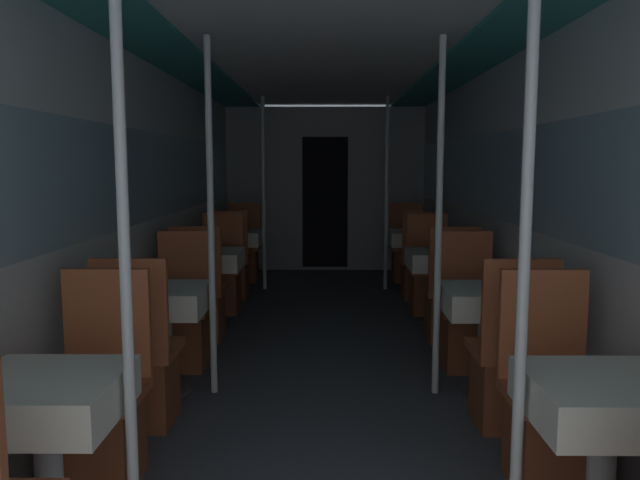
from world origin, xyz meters
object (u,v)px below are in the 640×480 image
Objects in this scene: chair_right_near_3 at (419,272)px; chair_left_near_3 at (231,272)px; chair_left_near_2 at (201,306)px; chair_left_far_1 at (183,326)px; chair_right_far_0 at (550,423)px; dining_table_left_0 at (45,408)px; chair_right_near_1 at (509,375)px; dining_table_left_2 at (211,264)px; dining_table_left_1 at (163,306)px; chair_right_near_2 at (449,307)px; support_pole_left_0 at (125,261)px; dining_table_right_2 at (439,264)px; chair_left_near_1 at (141,374)px; support_pole_right_3 at (386,194)px; dining_table_right_0 at (605,410)px; chair_right_far_1 at (467,327)px; dining_table_left_3 at (237,241)px; chair_left_far_2 at (221,283)px; dining_table_right_1 at (487,306)px; support_pole_right_1 at (439,220)px; chair_left_far_3 at (243,257)px; chair_left_far_0 at (99,421)px; support_pole_left_3 at (264,194)px; support_pole_right_0 at (524,261)px; dining_table_right_3 at (413,241)px; chair_right_far_3 at (407,258)px; support_pole_left_1 at (211,220)px; chair_right_far_2 at (429,283)px.

chair_left_near_3 is at bearing 180.00° from chair_right_near_3.
chair_left_near_2 is 2.72m from chair_right_near_3.
chair_left_far_1 is 2.72m from chair_right_far_0.
chair_right_near_1 is (2.11, 1.19, -0.28)m from dining_table_left_0.
dining_table_left_2 is 0.60m from chair_left_near_2.
chair_right_near_2 reaches higher than dining_table_left_1.
dining_table_right_2 is (1.79, 3.45, -0.57)m from support_pole_left_0.
chair_left_near_1 is at bearing -90.00° from dining_table_left_1.
support_pole_right_3 is at bearing 100.62° from dining_table_right_2.
dining_table_right_0 is at bearing 133.09° from chair_left_far_1.
chair_right_far_1 is at bearing 14.12° from dining_table_left_1.
chair_left_far_2 is at bearing -90.00° from dining_table_left_3.
chair_right_far_1 reaches higher than dining_table_right_1.
dining_table_right_1 is 0.65m from support_pole_right_1.
support_pole_right_1 is (-0.32, 1.72, 0.57)m from dining_table_right_0.
chair_right_near_3 reaches higher than dining_table_left_1.
support_pole_right_1 is (1.79, 0.53, 0.84)m from chair_left_near_1.
support_pole_right_3 is at bearing 74.21° from support_pole_left_0.
dining_table_left_1 is at bearing -29.50° from chair_right_far_0.
chair_right_near_2 is (2.11, 1.72, 0.00)m from chair_left_near_1.
chair_left_far_3 reaches higher than dining_table_right_0.
chair_right_near_1 is at bearing 127.13° from chair_left_far_2.
dining_table_left_1 and dining_table_left_2 have the same top height.
dining_table_left_0 is 3.99m from chair_left_far_2.
chair_right_near_2 is (0.32, 1.19, -0.84)m from support_pole_right_1.
dining_table_right_1 is 1.23m from chair_right_near_2.
dining_table_right_0 is at bearing -58.55° from dining_table_left_2.
chair_left_far_1 is at bearing -90.00° from chair_left_far_0.
chair_left_far_1 and chair_right_near_2 have the same top height.
support_pole_left_3 is (0.32, 1.19, 0.84)m from chair_left_far_2.
dining_table_left_2 is 0.71× the size of chair_right_near_3.
support_pole_right_0 reaches higher than chair_left_far_1.
chair_right_far_0 is at bearing -90.00° from dining_table_right_1.
support_pole_right_0 reaches higher than dining_table_right_1.
chair_right_far_1 is 2.93m from dining_table_right_3.
support_pole_left_0 is (0.32, -0.00, 0.57)m from dining_table_left_0.
chair_right_far_0 and chair_right_far_1 have the same top height.
chair_left_far_3 is at bearing 90.00° from chair_left_near_3.
dining_table_right_2 is at bearing 165.88° from chair_left_far_2.
chair_right_far_3 is at bearing -140.74° from chair_left_far_2.
dining_table_right_3 is at bearing -150.50° from chair_left_far_2.
chair_left_near_1 is at bearing -121.36° from support_pole_left_1.
chair_left_far_3 reaches higher than dining_table_left_1.
support_pole_left_3 is 2.29× the size of chair_right_far_3.
chair_left_near_1 is 1.42× the size of dining_table_right_1.
support_pole_left_1 is 3.25× the size of dining_table_right_0.
chair_left_far_0 is at bearing 90.00° from chair_left_far_2.
support_pole_left_1 is 1.00× the size of support_pole_left_3.
chair_left_far_2 is 1.00× the size of chair_right_near_3.
chair_right_far_2 is (2.11, 2.25, -0.28)m from dining_table_left_1.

